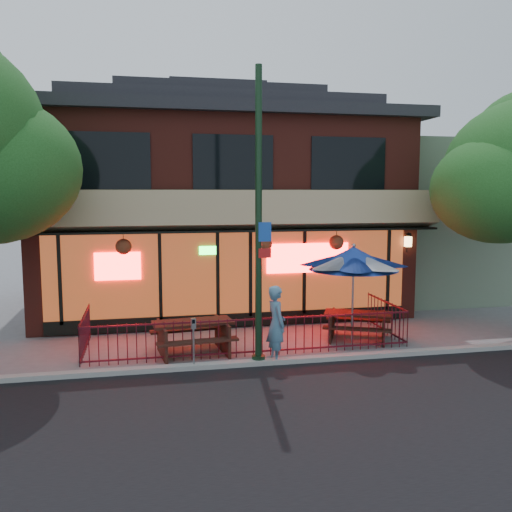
{
  "coord_description": "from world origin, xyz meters",
  "views": [
    {
      "loc": [
        -2.64,
        -12.8,
        4.12
      ],
      "look_at": [
        0.44,
        2.0,
        2.33
      ],
      "focal_mm": 38.0,
      "sensor_mm": 36.0,
      "label": 1
    }
  ],
  "objects_px": {
    "patio_umbrella": "(353,258)",
    "parking_meter_near": "(194,335)",
    "picnic_table_right": "(358,322)",
    "street_light": "(259,234)",
    "pedestrian": "(276,324)",
    "picnic_table_left": "(193,332)"
  },
  "relations": [
    {
      "from": "patio_umbrella",
      "to": "parking_meter_near",
      "type": "height_order",
      "value": "patio_umbrella"
    },
    {
      "from": "picnic_table_right",
      "to": "parking_meter_near",
      "type": "xyz_separation_m",
      "value": [
        -4.72,
        -1.59,
        0.31
      ]
    },
    {
      "from": "picnic_table_right",
      "to": "parking_meter_near",
      "type": "bearing_deg",
      "value": -161.34
    },
    {
      "from": "street_light",
      "to": "parking_meter_near",
      "type": "relative_size",
      "value": 5.77
    },
    {
      "from": "street_light",
      "to": "pedestrian",
      "type": "bearing_deg",
      "value": 6.73
    },
    {
      "from": "street_light",
      "to": "patio_umbrella",
      "type": "bearing_deg",
      "value": 23.09
    },
    {
      "from": "patio_umbrella",
      "to": "picnic_table_right",
      "type": "bearing_deg",
      "value": 46.07
    },
    {
      "from": "picnic_table_left",
      "to": "pedestrian",
      "type": "xyz_separation_m",
      "value": [
        1.93,
        -1.05,
        0.38
      ]
    },
    {
      "from": "picnic_table_left",
      "to": "pedestrian",
      "type": "distance_m",
      "value": 2.23
    },
    {
      "from": "patio_umbrella",
      "to": "pedestrian",
      "type": "xyz_separation_m",
      "value": [
        -2.43,
        -1.17,
        -1.4
      ]
    },
    {
      "from": "pedestrian",
      "to": "patio_umbrella",
      "type": "bearing_deg",
      "value": -72.32
    },
    {
      "from": "street_light",
      "to": "pedestrian",
      "type": "height_order",
      "value": "street_light"
    },
    {
      "from": "picnic_table_right",
      "to": "patio_umbrella",
      "type": "relative_size",
      "value": 0.81
    },
    {
      "from": "picnic_table_right",
      "to": "pedestrian",
      "type": "relative_size",
      "value": 1.19
    },
    {
      "from": "street_light",
      "to": "patio_umbrella",
      "type": "height_order",
      "value": "street_light"
    },
    {
      "from": "picnic_table_left",
      "to": "parking_meter_near",
      "type": "height_order",
      "value": "parking_meter_near"
    },
    {
      "from": "street_light",
      "to": "pedestrian",
      "type": "distance_m",
      "value": 2.25
    },
    {
      "from": "parking_meter_near",
      "to": "street_light",
      "type": "bearing_deg",
      "value": 2.83
    },
    {
      "from": "picnic_table_left",
      "to": "pedestrian",
      "type": "relative_size",
      "value": 1.15
    },
    {
      "from": "pedestrian",
      "to": "parking_meter_near",
      "type": "xyz_separation_m",
      "value": [
        -2.01,
        -0.13,
        -0.12
      ]
    },
    {
      "from": "picnic_table_left",
      "to": "patio_umbrella",
      "type": "relative_size",
      "value": 0.79
    },
    {
      "from": "patio_umbrella",
      "to": "parking_meter_near",
      "type": "bearing_deg",
      "value": -163.65
    }
  ]
}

